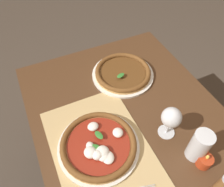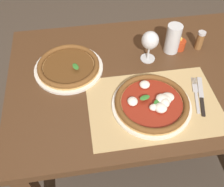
{
  "view_description": "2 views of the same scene",
  "coord_description": "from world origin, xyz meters",
  "px_view_note": "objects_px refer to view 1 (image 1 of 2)",
  "views": [
    {
      "loc": [
        0.36,
        -0.3,
        1.55
      ],
      "look_at": [
        -0.22,
        -0.04,
        0.8
      ],
      "focal_mm": 35.0,
      "sensor_mm": 36.0,
      "label": 1
    },
    {
      "loc": [
        -0.28,
        -0.81,
        1.6
      ],
      "look_at": [
        -0.18,
        -0.15,
        0.81
      ],
      "focal_mm": 42.0,
      "sensor_mm": 36.0,
      "label": 2
    }
  ],
  "objects_px": {
    "pizza_far": "(123,73)",
    "pepper_shaker": "(224,184)",
    "pint_glass": "(199,146)",
    "votive_candle": "(204,161)",
    "wine_glass": "(171,118)",
    "pizza_near": "(99,145)"
  },
  "relations": [
    {
      "from": "pint_glass",
      "to": "pepper_shaker",
      "type": "bearing_deg",
      "value": -1.17
    },
    {
      "from": "pint_glass",
      "to": "votive_candle",
      "type": "distance_m",
      "value": 0.06
    },
    {
      "from": "wine_glass",
      "to": "pepper_shaker",
      "type": "distance_m",
      "value": 0.28
    },
    {
      "from": "pizza_near",
      "to": "wine_glass",
      "type": "xyz_separation_m",
      "value": [
        0.05,
        0.29,
        0.08
      ]
    },
    {
      "from": "pizza_far",
      "to": "pint_glass",
      "type": "distance_m",
      "value": 0.51
    },
    {
      "from": "pizza_near",
      "to": "pepper_shaker",
      "type": "xyz_separation_m",
      "value": [
        0.32,
        0.33,
        0.03
      ]
    },
    {
      "from": "pizza_near",
      "to": "pizza_far",
      "type": "distance_m",
      "value": 0.42
    },
    {
      "from": "wine_glass",
      "to": "pint_glass",
      "type": "relative_size",
      "value": 1.07
    },
    {
      "from": "pizza_far",
      "to": "pepper_shaker",
      "type": "height_order",
      "value": "pepper_shaker"
    },
    {
      "from": "wine_glass",
      "to": "votive_candle",
      "type": "bearing_deg",
      "value": 15.88
    },
    {
      "from": "pizza_far",
      "to": "votive_candle",
      "type": "relative_size",
      "value": 4.42
    },
    {
      "from": "pepper_shaker",
      "to": "pint_glass",
      "type": "bearing_deg",
      "value": 178.83
    },
    {
      "from": "pizza_near",
      "to": "pizza_far",
      "type": "relative_size",
      "value": 1.03
    },
    {
      "from": "pint_glass",
      "to": "votive_candle",
      "type": "xyz_separation_m",
      "value": [
        0.05,
        0.01,
        -0.05
      ]
    },
    {
      "from": "pizza_far",
      "to": "pepper_shaker",
      "type": "bearing_deg",
      "value": 4.92
    },
    {
      "from": "pizza_far",
      "to": "wine_glass",
      "type": "relative_size",
      "value": 2.05
    },
    {
      "from": "pizza_near",
      "to": "pizza_far",
      "type": "xyz_separation_m",
      "value": [
        -0.33,
        0.27,
        -0.0
      ]
    },
    {
      "from": "pizza_far",
      "to": "pepper_shaker",
      "type": "xyz_separation_m",
      "value": [
        0.65,
        0.06,
        0.03
      ]
    },
    {
      "from": "pizza_near",
      "to": "pint_glass",
      "type": "distance_m",
      "value": 0.38
    },
    {
      "from": "pizza_far",
      "to": "wine_glass",
      "type": "height_order",
      "value": "wine_glass"
    },
    {
      "from": "votive_candle",
      "to": "pepper_shaker",
      "type": "xyz_separation_m",
      "value": [
        0.1,
        -0.01,
        0.03
      ]
    },
    {
      "from": "pint_glass",
      "to": "pepper_shaker",
      "type": "xyz_separation_m",
      "value": [
        0.14,
        -0.0,
        -0.02
      ]
    }
  ]
}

